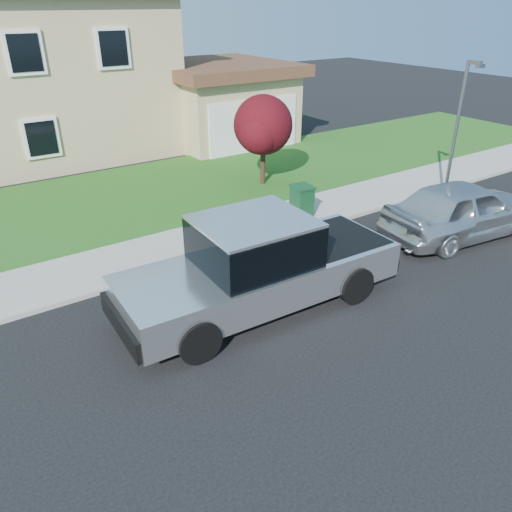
{
  "coord_description": "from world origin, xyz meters",
  "views": [
    {
      "loc": [
        -6.03,
        -7.66,
        6.25
      ],
      "look_at": [
        -0.52,
        0.46,
        1.2
      ],
      "focal_mm": 35.0,
      "sensor_mm": 36.0,
      "label": 1
    }
  ],
  "objects_px": {
    "street_lamp": "(458,127)",
    "trash_bin": "(302,200)",
    "pickup_truck": "(259,266)",
    "sedan": "(464,209)",
    "ornamental_tree": "(264,128)",
    "woman": "(245,241)"
  },
  "relations": [
    {
      "from": "woman",
      "to": "street_lamp",
      "type": "xyz_separation_m",
      "value": [
        8.18,
        0.1,
        1.8
      ]
    },
    {
      "from": "sedan",
      "to": "street_lamp",
      "type": "xyz_separation_m",
      "value": [
        1.76,
        1.87,
        1.8
      ]
    },
    {
      "from": "pickup_truck",
      "to": "sedan",
      "type": "relative_size",
      "value": 1.33
    },
    {
      "from": "sedan",
      "to": "ornamental_tree",
      "type": "bearing_deg",
      "value": 25.02
    },
    {
      "from": "woman",
      "to": "sedan",
      "type": "bearing_deg",
      "value": 159.08
    },
    {
      "from": "ornamental_tree",
      "to": "woman",
      "type": "bearing_deg",
      "value": -128.92
    },
    {
      "from": "sedan",
      "to": "street_lamp",
      "type": "distance_m",
      "value": 3.13
    },
    {
      "from": "woman",
      "to": "trash_bin",
      "type": "distance_m",
      "value": 3.84
    },
    {
      "from": "woman",
      "to": "sedan",
      "type": "distance_m",
      "value": 6.66
    },
    {
      "from": "sedan",
      "to": "trash_bin",
      "type": "relative_size",
      "value": 5.17
    },
    {
      "from": "street_lamp",
      "to": "trash_bin",
      "type": "bearing_deg",
      "value": 167.5
    },
    {
      "from": "ornamental_tree",
      "to": "street_lamp",
      "type": "bearing_deg",
      "value": -52.41
    },
    {
      "from": "street_lamp",
      "to": "ornamental_tree",
      "type": "bearing_deg",
      "value": 135.18
    },
    {
      "from": "ornamental_tree",
      "to": "street_lamp",
      "type": "distance_m",
      "value": 6.5
    },
    {
      "from": "pickup_truck",
      "to": "trash_bin",
      "type": "xyz_separation_m",
      "value": [
        3.96,
        3.4,
        -0.36
      ]
    },
    {
      "from": "sedan",
      "to": "ornamental_tree",
      "type": "height_order",
      "value": "ornamental_tree"
    },
    {
      "from": "ornamental_tree",
      "to": "trash_bin",
      "type": "distance_m",
      "value": 3.8
    },
    {
      "from": "ornamental_tree",
      "to": "trash_bin",
      "type": "relative_size",
      "value": 3.33
    },
    {
      "from": "woman",
      "to": "pickup_truck",
      "type": "bearing_deg",
      "value": 62.72
    },
    {
      "from": "sedan",
      "to": "trash_bin",
      "type": "bearing_deg",
      "value": 47.84
    },
    {
      "from": "pickup_truck",
      "to": "trash_bin",
      "type": "relative_size",
      "value": 6.85
    },
    {
      "from": "street_lamp",
      "to": "pickup_truck",
      "type": "bearing_deg",
      "value": -161.91
    }
  ]
}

